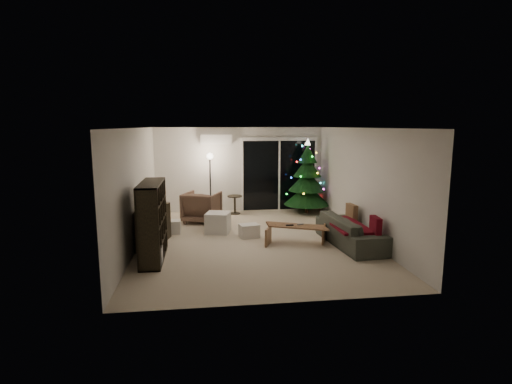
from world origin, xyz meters
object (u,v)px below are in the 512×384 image
Objects in this scene: bookshelf at (143,221)px; coffee_table at (296,235)px; christmas_tree at (307,176)px; media_cabinet at (150,226)px; sofa at (351,231)px; armchair at (202,207)px.

bookshelf is 3.25m from coffee_table.
coffee_table is at bearing -108.66° from christmas_tree.
coffee_table is (3.14, -0.35, -0.20)m from media_cabinet.
media_cabinet is at bearing -147.07° from christmas_tree.
sofa is at bearing 12.10° from coffee_table.
armchair reaches higher than sofa.
armchair is (1.11, 2.90, -0.34)m from bookshelf.
armchair is at bearing 154.92° from coffee_table.
coffee_table is (3.14, 0.61, -0.54)m from bookshelf.
armchair reaches higher than coffee_table.
sofa is 3.38m from christmas_tree.
sofa reaches higher than coffee_table.
coffee_table is (2.04, -2.29, -0.20)m from armchair.
media_cabinet is 5.02m from christmas_tree.
armchair is 3.24m from christmas_tree.
christmas_tree is at bearing 58.85° from bookshelf.
bookshelf is 0.71× the size of sofa.
christmas_tree reaches higher than armchair.
armchair is 4.07m from sofa.
christmas_tree is (4.18, 3.67, 0.34)m from bookshelf.
bookshelf reaches higher than media_cabinet.
armchair is at bearing -165.90° from christmas_tree.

